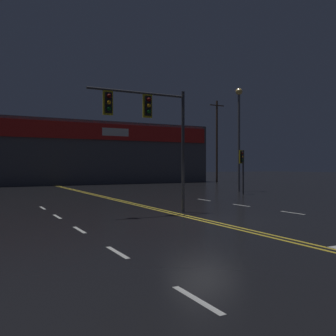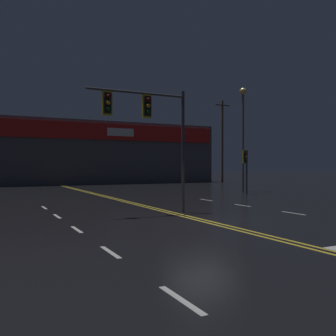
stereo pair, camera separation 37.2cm
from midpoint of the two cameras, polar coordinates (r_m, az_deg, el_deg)
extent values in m
plane|color=black|center=(14.62, 4.54, -7.92)|extent=(200.00, 200.00, 0.00)
cube|color=gold|center=(14.54, 4.03, -7.95)|extent=(0.12, 60.00, 0.01)
cube|color=gold|center=(14.70, 5.04, -7.86)|extent=(0.12, 60.00, 0.01)
cube|color=silver|center=(6.19, 2.57, -19.37)|extent=(0.12, 1.40, 0.01)
cube|color=silver|center=(9.36, -8.88, -12.57)|extent=(0.12, 1.40, 0.01)
cube|color=silver|center=(12.76, -14.17, -9.11)|extent=(0.12, 1.40, 0.01)
cube|color=silver|center=(16.24, -17.16, -7.09)|extent=(0.12, 1.40, 0.01)
cube|color=silver|center=(19.77, -19.08, -5.77)|extent=(0.12, 1.40, 0.01)
cube|color=silver|center=(17.61, 17.89, -6.51)|extent=(0.12, 1.40, 0.01)
cube|color=silver|center=(20.28, 10.57, -5.61)|extent=(0.12, 1.40, 0.01)
cube|color=silver|center=(23.20, 5.03, -4.86)|extent=(0.12, 1.40, 0.01)
cylinder|color=#38383D|center=(16.86, 1.67, 2.46)|extent=(0.14, 0.14, 5.45)
cylinder|color=#38383D|center=(16.19, -5.29, 11.38)|extent=(4.41, 0.10, 0.10)
cube|color=black|center=(16.27, -3.83, 9.39)|extent=(0.28, 0.24, 0.84)
cube|color=gold|center=(16.27, -3.83, 9.39)|extent=(0.42, 0.08, 0.99)
sphere|color=#500705|center=(16.17, -3.60, 10.36)|extent=(0.17, 0.17, 0.17)
sphere|color=orange|center=(16.12, -3.60, 9.48)|extent=(0.17, 0.17, 0.17)
sphere|color=#084513|center=(16.09, -3.60, 8.59)|extent=(0.17, 0.17, 0.17)
cube|color=black|center=(15.65, -9.83, 9.76)|extent=(0.28, 0.24, 0.84)
cube|color=gold|center=(15.65, -9.83, 9.76)|extent=(0.42, 0.08, 0.99)
sphere|color=#500705|center=(15.54, -9.65, 10.76)|extent=(0.17, 0.17, 0.17)
sphere|color=orange|center=(15.50, -9.65, 9.85)|extent=(0.17, 0.17, 0.17)
sphere|color=#084513|center=(15.46, -9.65, 8.93)|extent=(0.17, 0.17, 0.17)
cylinder|color=#38383D|center=(28.17, 11.01, -0.65)|extent=(0.13, 0.13, 3.25)
cube|color=black|center=(28.31, 10.78, 1.69)|extent=(0.28, 0.24, 0.84)
cube|color=gold|center=(28.31, 10.78, 1.69)|extent=(0.42, 0.08, 0.99)
sphere|color=#500705|center=(28.20, 10.98, 2.21)|extent=(0.17, 0.17, 0.17)
sphere|color=orange|center=(28.19, 10.98, 1.70)|extent=(0.17, 0.17, 0.17)
sphere|color=#084513|center=(28.19, 10.98, 1.18)|extent=(0.17, 0.17, 0.17)
cylinder|color=#59595E|center=(31.54, 10.42, 3.85)|extent=(0.20, 0.20, 8.09)
sphere|color=#F4C666|center=(32.08, 10.43, 11.39)|extent=(0.56, 0.56, 0.56)
cube|color=#4C4C51|center=(46.94, -18.23, 2.18)|extent=(38.78, 10.00, 7.28)
cube|color=red|center=(42.07, -17.09, 5.63)|extent=(38.01, 0.20, 1.82)
cube|color=white|center=(43.78, -8.27, 5.43)|extent=(3.20, 0.16, 0.90)
cylinder|color=#4C3828|center=(49.78, 7.24, 4.05)|extent=(0.26, 0.26, 10.69)
cube|color=#4C3828|center=(50.32, 7.24, 9.45)|extent=(2.20, 0.12, 0.12)
camera|label=1|loc=(0.19, -90.63, 0.00)|focal=40.00mm
camera|label=2|loc=(0.19, 89.37, 0.00)|focal=40.00mm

